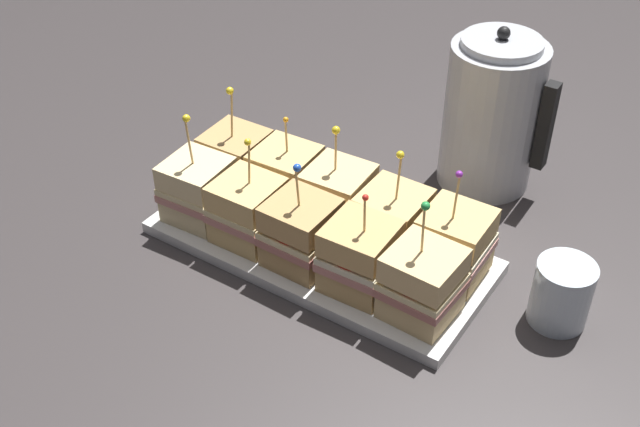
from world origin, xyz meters
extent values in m
plane|color=#383333|center=(0.00, 0.00, 0.00)|extent=(6.00, 6.00, 0.00)
cube|color=silver|center=(0.00, 0.00, 0.01)|extent=(0.50, 0.22, 0.01)
cube|color=silver|center=(0.00, 0.00, 0.01)|extent=(0.50, 0.22, 0.01)
cube|color=beige|center=(-0.19, -0.05, 0.04)|extent=(0.09, 0.09, 0.04)
cube|color=tan|center=(-0.19, -0.05, 0.06)|extent=(0.10, 0.10, 0.01)
cube|color=beige|center=(-0.19, -0.05, 0.07)|extent=(0.10, 0.10, 0.01)
cube|color=beige|center=(-0.19, -0.05, 0.10)|extent=(0.09, 0.09, 0.04)
cylinder|color=tan|center=(-0.19, -0.05, 0.15)|extent=(0.00, 0.01, 0.09)
sphere|color=yellow|center=(-0.19, -0.05, 0.19)|extent=(0.01, 0.01, 0.01)
cube|color=tan|center=(-0.09, -0.05, 0.04)|extent=(0.09, 0.09, 0.04)
cube|color=tan|center=(-0.09, -0.05, 0.06)|extent=(0.09, 0.09, 0.01)
cube|color=beige|center=(-0.09, -0.05, 0.07)|extent=(0.09, 0.09, 0.01)
cube|color=#E0B771|center=(-0.09, -0.05, 0.10)|extent=(0.09, 0.09, 0.04)
cylinder|color=tan|center=(-0.09, -0.04, 0.14)|extent=(0.00, 0.01, 0.08)
sphere|color=yellow|center=(-0.09, -0.04, 0.18)|extent=(0.01, 0.01, 0.01)
cube|color=tan|center=(0.00, -0.05, 0.04)|extent=(0.09, 0.09, 0.04)
cube|color=#B26B60|center=(0.00, -0.05, 0.06)|extent=(0.09, 0.09, 0.01)
cube|color=beige|center=(0.00, -0.05, 0.07)|extent=(0.09, 0.09, 0.01)
cylinder|color=red|center=(0.00, -0.06, 0.08)|extent=(0.05, 0.05, 0.00)
cube|color=tan|center=(0.00, -0.05, 0.10)|extent=(0.09, 0.09, 0.04)
cylinder|color=tan|center=(0.00, -0.05, 0.15)|extent=(0.00, 0.01, 0.07)
sphere|color=blue|center=(0.00, -0.05, 0.18)|extent=(0.01, 0.01, 0.01)
cube|color=tan|center=(0.09, -0.05, 0.04)|extent=(0.09, 0.09, 0.04)
cube|color=tan|center=(0.09, -0.05, 0.06)|extent=(0.09, 0.09, 0.01)
cube|color=beige|center=(0.09, -0.05, 0.07)|extent=(0.09, 0.09, 0.01)
cylinder|color=red|center=(0.09, -0.06, 0.08)|extent=(0.06, 0.06, 0.00)
cube|color=tan|center=(0.09, -0.05, 0.10)|extent=(0.09, 0.09, 0.04)
cylinder|color=tan|center=(0.10, -0.05, 0.14)|extent=(0.00, 0.01, 0.07)
sphere|color=red|center=(0.10, -0.05, 0.17)|extent=(0.01, 0.01, 0.01)
cube|color=#DBB77A|center=(0.19, -0.05, 0.04)|extent=(0.09, 0.09, 0.04)
cube|color=#B26B60|center=(0.19, -0.05, 0.06)|extent=(0.10, 0.10, 0.01)
cube|color=beige|center=(0.19, -0.05, 0.07)|extent=(0.09, 0.09, 0.01)
cylinder|color=red|center=(0.19, -0.06, 0.08)|extent=(0.05, 0.05, 0.00)
cube|color=#E8C281|center=(0.19, -0.05, 0.10)|extent=(0.09, 0.09, 0.04)
cylinder|color=tan|center=(0.18, -0.05, 0.15)|extent=(0.00, 0.01, 0.08)
sphere|color=green|center=(0.18, -0.05, 0.19)|extent=(0.01, 0.01, 0.01)
cube|color=tan|center=(-0.19, 0.05, 0.04)|extent=(0.09, 0.09, 0.04)
cube|color=tan|center=(-0.19, 0.05, 0.06)|extent=(0.09, 0.09, 0.01)
cube|color=beige|center=(-0.19, 0.05, 0.07)|extent=(0.09, 0.09, 0.01)
cube|color=tan|center=(-0.19, 0.05, 0.10)|extent=(0.09, 0.09, 0.04)
cylinder|color=tan|center=(-0.19, 0.04, 0.15)|extent=(0.00, 0.01, 0.09)
sphere|color=yellow|center=(-0.19, 0.04, 0.19)|extent=(0.01, 0.01, 0.01)
cube|color=tan|center=(-0.09, 0.05, 0.04)|extent=(0.09, 0.09, 0.04)
cube|color=tan|center=(-0.09, 0.05, 0.06)|extent=(0.10, 0.10, 0.01)
cube|color=beige|center=(-0.09, 0.05, 0.07)|extent=(0.09, 0.09, 0.01)
cylinder|color=red|center=(-0.09, 0.03, 0.08)|extent=(0.07, 0.07, 0.00)
cube|color=#E0B771|center=(-0.09, 0.05, 0.10)|extent=(0.09, 0.09, 0.04)
cylinder|color=tan|center=(-0.09, 0.05, 0.14)|extent=(0.00, 0.01, 0.07)
sphere|color=orange|center=(-0.09, 0.05, 0.17)|extent=(0.01, 0.01, 0.01)
cube|color=#DBB77A|center=(0.00, 0.05, 0.04)|extent=(0.09, 0.09, 0.04)
cube|color=#B26B60|center=(0.00, 0.05, 0.06)|extent=(0.10, 0.10, 0.01)
cube|color=beige|center=(0.00, 0.05, 0.07)|extent=(0.09, 0.09, 0.01)
cylinder|color=red|center=(0.00, 0.03, 0.08)|extent=(0.06, 0.06, 0.00)
cube|color=#E8C281|center=(0.00, 0.05, 0.10)|extent=(0.09, 0.09, 0.04)
cylinder|color=tan|center=(-0.01, 0.05, 0.15)|extent=(0.00, 0.00, 0.08)
sphere|color=yellow|center=(-0.01, 0.05, 0.18)|extent=(0.01, 0.01, 0.01)
cube|color=tan|center=(0.09, 0.05, 0.04)|extent=(0.09, 0.09, 0.04)
cube|color=tan|center=(0.09, 0.05, 0.06)|extent=(0.09, 0.09, 0.01)
cube|color=beige|center=(0.09, 0.05, 0.07)|extent=(0.09, 0.09, 0.01)
cube|color=#E0B771|center=(0.09, 0.05, 0.10)|extent=(0.09, 0.09, 0.04)
cylinder|color=tan|center=(0.10, 0.04, 0.14)|extent=(0.00, 0.01, 0.08)
sphere|color=yellow|center=(0.10, 0.04, 0.18)|extent=(0.01, 0.01, 0.01)
cube|color=tan|center=(0.19, 0.05, 0.04)|extent=(0.09, 0.09, 0.04)
cube|color=tan|center=(0.19, 0.05, 0.06)|extent=(0.09, 0.09, 0.01)
cube|color=beige|center=(0.19, 0.05, 0.07)|extent=(0.09, 0.09, 0.01)
cylinder|color=red|center=(0.19, 0.03, 0.08)|extent=(0.06, 0.06, 0.00)
cube|color=#E0B771|center=(0.19, 0.05, 0.10)|extent=(0.09, 0.09, 0.04)
cylinder|color=tan|center=(0.19, 0.04, 0.15)|extent=(0.00, 0.01, 0.08)
sphere|color=purple|center=(0.19, 0.04, 0.19)|extent=(0.01, 0.01, 0.01)
cylinder|color=#B7BABF|center=(0.12, 0.30, 0.12)|extent=(0.15, 0.15, 0.24)
cylinder|color=#B7BABF|center=(0.12, 0.30, 0.25)|extent=(0.12, 0.12, 0.01)
sphere|color=black|center=(0.12, 0.30, 0.26)|extent=(0.02, 0.02, 0.02)
cube|color=black|center=(0.21, 0.30, 0.13)|extent=(0.02, 0.02, 0.14)
cylinder|color=silver|center=(0.34, 0.06, 0.05)|extent=(0.08, 0.08, 0.09)
camera|label=1|loc=(0.50, -0.75, 0.77)|focal=45.00mm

